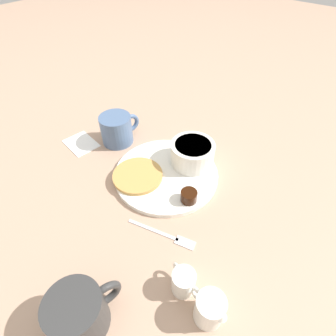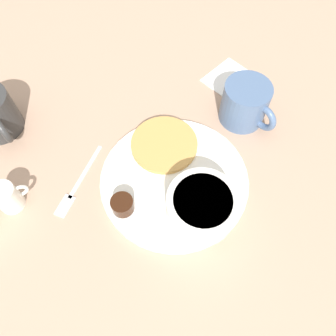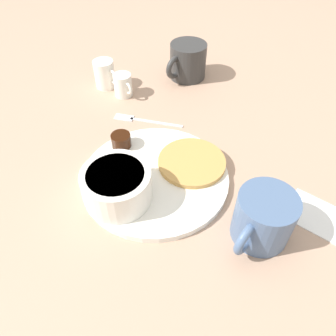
{
  "view_description": "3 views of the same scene",
  "coord_description": "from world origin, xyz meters",
  "px_view_note": "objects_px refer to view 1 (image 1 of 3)",
  "views": [
    {
      "loc": [
        0.3,
        -0.35,
        0.49
      ],
      "look_at": [
        0.01,
        -0.0,
        0.04
      ],
      "focal_mm": 28.0,
      "sensor_mm": 36.0,
      "label": 1
    },
    {
      "loc": [
        0.22,
        0.15,
        0.53
      ],
      "look_at": [
        0.0,
        -0.01,
        0.04
      ],
      "focal_mm": 35.0,
      "sensor_mm": 36.0,
      "label": 2
    },
    {
      "loc": [
        -0.22,
        0.33,
        0.44
      ],
      "look_at": [
        -0.02,
        -0.02,
        0.02
      ],
      "focal_mm": 35.0,
      "sensor_mm": 36.0,
      "label": 3
    }
  ],
  "objects_px": {
    "bowl": "(192,153)",
    "coffee_mug": "(117,129)",
    "creamer_pitcher_far": "(209,309)",
    "fork": "(169,236)",
    "plate": "(166,174)",
    "second_mug": "(79,313)",
    "creamer_pitcher_near": "(183,282)"
  },
  "relations": [
    {
      "from": "bowl",
      "to": "fork",
      "type": "relative_size",
      "value": 0.75
    },
    {
      "from": "plate",
      "to": "second_mug",
      "type": "distance_m",
      "value": 0.36
    },
    {
      "from": "bowl",
      "to": "coffee_mug",
      "type": "distance_m",
      "value": 0.23
    },
    {
      "from": "coffee_mug",
      "to": "fork",
      "type": "distance_m",
      "value": 0.35
    },
    {
      "from": "bowl",
      "to": "fork",
      "type": "height_order",
      "value": "bowl"
    },
    {
      "from": "creamer_pitcher_far",
      "to": "fork",
      "type": "xyz_separation_m",
      "value": [
        -0.15,
        0.07,
        -0.03
      ]
    },
    {
      "from": "coffee_mug",
      "to": "fork",
      "type": "relative_size",
      "value": 0.79
    },
    {
      "from": "creamer_pitcher_near",
      "to": "second_mug",
      "type": "distance_m",
      "value": 0.17
    },
    {
      "from": "creamer_pitcher_near",
      "to": "plate",
      "type": "bearing_deg",
      "value": 136.26
    },
    {
      "from": "creamer_pitcher_near",
      "to": "coffee_mug",
      "type": "bearing_deg",
      "value": 151.91
    },
    {
      "from": "coffee_mug",
      "to": "second_mug",
      "type": "distance_m",
      "value": 0.48
    },
    {
      "from": "creamer_pitcher_near",
      "to": "creamer_pitcher_far",
      "type": "relative_size",
      "value": 0.81
    },
    {
      "from": "creamer_pitcher_near",
      "to": "creamer_pitcher_far",
      "type": "height_order",
      "value": "creamer_pitcher_far"
    },
    {
      "from": "plate",
      "to": "creamer_pitcher_near",
      "type": "height_order",
      "value": "creamer_pitcher_near"
    },
    {
      "from": "creamer_pitcher_far",
      "to": "creamer_pitcher_near",
      "type": "bearing_deg",
      "value": 170.54
    },
    {
      "from": "coffee_mug",
      "to": "fork",
      "type": "height_order",
      "value": "coffee_mug"
    },
    {
      "from": "plate",
      "to": "second_mug",
      "type": "xyz_separation_m",
      "value": [
        0.11,
        -0.34,
        0.04
      ]
    },
    {
      "from": "bowl",
      "to": "creamer_pitcher_near",
      "type": "height_order",
      "value": "bowl"
    },
    {
      "from": "plate",
      "to": "fork",
      "type": "xyz_separation_m",
      "value": [
        0.12,
        -0.13,
        -0.0
      ]
    },
    {
      "from": "fork",
      "to": "second_mug",
      "type": "height_order",
      "value": "second_mug"
    },
    {
      "from": "creamer_pitcher_far",
      "to": "fork",
      "type": "bearing_deg",
      "value": 153.08
    },
    {
      "from": "coffee_mug",
      "to": "creamer_pitcher_near",
      "type": "height_order",
      "value": "coffee_mug"
    },
    {
      "from": "fork",
      "to": "second_mug",
      "type": "bearing_deg",
      "value": -91.56
    },
    {
      "from": "plate",
      "to": "bowl",
      "type": "height_order",
      "value": "bowl"
    },
    {
      "from": "creamer_pitcher_far",
      "to": "plate",
      "type": "bearing_deg",
      "value": 142.07
    },
    {
      "from": "coffee_mug",
      "to": "second_mug",
      "type": "bearing_deg",
      "value": -49.31
    },
    {
      "from": "bowl",
      "to": "coffee_mug",
      "type": "relative_size",
      "value": 0.94
    },
    {
      "from": "creamer_pitcher_near",
      "to": "creamer_pitcher_far",
      "type": "xyz_separation_m",
      "value": [
        0.06,
        -0.01,
        0.01
      ]
    },
    {
      "from": "creamer_pitcher_far",
      "to": "second_mug",
      "type": "distance_m",
      "value": 0.2
    },
    {
      "from": "bowl",
      "to": "coffee_mug",
      "type": "height_order",
      "value": "coffee_mug"
    },
    {
      "from": "plate",
      "to": "bowl",
      "type": "bearing_deg",
      "value": 70.22
    },
    {
      "from": "fork",
      "to": "plate",
      "type": "bearing_deg",
      "value": 131.91
    }
  ]
}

